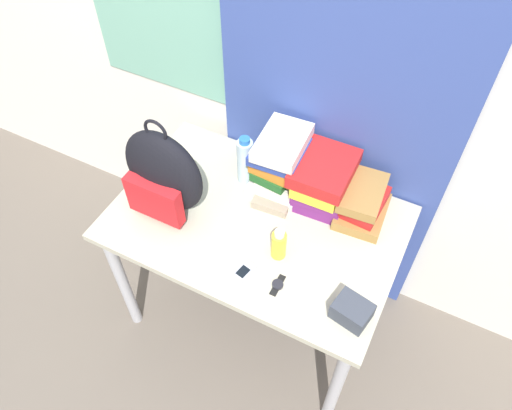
{
  "coord_description": "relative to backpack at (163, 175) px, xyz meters",
  "views": [
    {
      "loc": [
        0.55,
        -0.7,
        2.34
      ],
      "look_at": [
        0.0,
        0.37,
        0.86
      ],
      "focal_mm": 35.0,
      "sensor_mm": 36.0,
      "label": 1
    }
  ],
  "objects": [
    {
      "name": "sports_bottle",
      "position": [
        0.31,
        0.29,
        -0.08
      ],
      "size": [
        0.08,
        0.08,
        0.23
      ],
      "color": "white",
      "rests_on": "desk"
    },
    {
      "name": "book_stack_right",
      "position": [
        0.71,
        0.31,
        -0.12
      ],
      "size": [
        0.2,
        0.25,
        0.15
      ],
      "color": "olive",
      "rests_on": "desk"
    },
    {
      "name": "desk",
      "position": [
        0.35,
        0.09,
        -0.29
      ],
      "size": [
        1.15,
        0.75,
        0.76
      ],
      "color": "#B7B299",
      "rests_on": "ground_plane"
    },
    {
      "name": "sunglasses_case",
      "position": [
        0.37,
        0.17,
        -0.17
      ],
      "size": [
        0.15,
        0.07,
        0.04
      ],
      "color": "gray",
      "rests_on": "desk"
    },
    {
      "name": "water_bottle",
      "position": [
        0.21,
        0.27,
        -0.08
      ],
      "size": [
        0.07,
        0.07,
        0.24
      ],
      "color": "silver",
      "rests_on": "desk"
    },
    {
      "name": "wristwatch",
      "position": [
        0.55,
        -0.14,
        -0.18
      ],
      "size": [
        0.04,
        0.09,
        0.01
      ],
      "color": "black",
      "rests_on": "desk"
    },
    {
      "name": "book_stack_center",
      "position": [
        0.54,
        0.32,
        -0.08
      ],
      "size": [
        0.23,
        0.28,
        0.21
      ],
      "color": "#6B2370",
      "rests_on": "desk"
    },
    {
      "name": "book_stack_left",
      "position": [
        0.35,
        0.32,
        -0.06
      ],
      "size": [
        0.24,
        0.26,
        0.26
      ],
      "color": "silver",
      "rests_on": "desk"
    },
    {
      "name": "ground_plane",
      "position": [
        0.35,
        -0.28,
        -0.95
      ],
      "size": [
        12.0,
        12.0,
        0.0
      ],
      "primitive_type": "plane",
      "color": "#665B51"
    },
    {
      "name": "sunscreen_bottle",
      "position": [
        0.5,
        -0.01,
        -0.12
      ],
      "size": [
        0.06,
        0.06,
        0.14
      ],
      "color": "yellow",
      "rests_on": "desk"
    },
    {
      "name": "backpack",
      "position": [
        0.0,
        0.0,
        0.0
      ],
      "size": [
        0.33,
        0.18,
        0.45
      ],
      "color": "black",
      "rests_on": "desk"
    },
    {
      "name": "camera_pouch",
      "position": [
        0.83,
        -0.13,
        -0.15
      ],
      "size": [
        0.14,
        0.12,
        0.08
      ],
      "color": "#383D47",
      "rests_on": "desk"
    },
    {
      "name": "cell_phone",
      "position": [
        0.42,
        -0.15,
        -0.18
      ],
      "size": [
        0.07,
        0.11,
        0.02
      ],
      "color": "#B7BCC6",
      "rests_on": "desk"
    },
    {
      "name": "wall_back",
      "position": [
        0.35,
        0.55,
        0.3
      ],
      "size": [
        6.0,
        0.06,
        2.5
      ],
      "color": "silver",
      "rests_on": "ground_plane"
    },
    {
      "name": "curtain_blue",
      "position": [
        0.49,
        0.49,
        0.3
      ],
      "size": [
        0.97,
        0.04,
        2.5
      ],
      "color": "#384C93",
      "rests_on": "ground_plane"
    }
  ]
}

